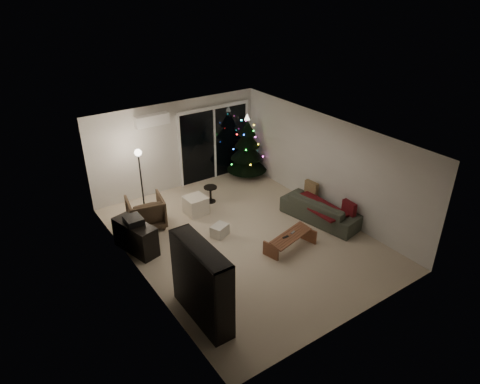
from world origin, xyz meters
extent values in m
plane|color=beige|center=(0.00, 0.00, 0.00)|extent=(6.50, 6.50, 0.00)
plane|color=white|center=(0.00, 0.00, 2.50)|extent=(6.50, 6.50, 0.00)
cube|color=silver|center=(0.00, 3.25, 1.25)|extent=(5.00, 0.02, 2.50)
cube|color=silver|center=(0.00, -3.25, 1.25)|extent=(5.00, 0.02, 2.50)
cube|color=silver|center=(-2.50, 0.00, 1.25)|extent=(0.02, 6.50, 2.50)
cube|color=silver|center=(2.50, 0.00, 1.25)|extent=(0.02, 6.50, 2.50)
cube|color=black|center=(1.20, 3.23, 1.05)|extent=(2.20, 0.02, 2.10)
cube|color=white|center=(-0.70, 3.13, 2.15)|extent=(0.90, 0.22, 0.28)
cube|color=#3F3833|center=(1.20, 3.75, -0.05)|extent=(2.60, 1.00, 0.10)
cube|color=white|center=(1.20, 4.15, 0.50)|extent=(2.20, 0.06, 1.00)
cube|color=black|center=(-2.25, 0.95, 0.35)|extent=(0.69, 1.19, 0.70)
cube|color=black|center=(-2.25, 0.95, 0.77)|extent=(0.35, 0.42, 0.15)
imported|color=#4A3D2C|center=(-1.65, 1.76, 0.39)|extent=(0.98, 1.00, 0.78)
cube|color=beige|center=(-0.36, 1.63, 0.23)|extent=(0.52, 0.52, 0.46)
cube|color=beige|center=(-1.24, 0.03, 0.13)|extent=(0.38, 0.30, 0.27)
cube|color=beige|center=(-0.41, 0.40, 0.14)|extent=(0.48, 0.42, 0.28)
cylinder|color=black|center=(0.27, 1.94, 0.22)|extent=(0.40, 0.40, 0.45)
cylinder|color=black|center=(-1.40, 2.51, 0.82)|extent=(0.26, 0.26, 1.65)
imported|color=#282D24|center=(2.05, -0.42, 0.29)|extent=(1.16, 2.13, 0.59)
cube|color=#56100C|center=(1.95, -0.42, 0.43)|extent=(0.63, 1.45, 0.05)
cube|color=#968659|center=(2.30, 0.23, 0.53)|extent=(0.15, 0.40, 0.39)
cube|color=#56100C|center=(2.30, -1.07, 0.53)|extent=(0.14, 0.40, 0.39)
cube|color=black|center=(0.45, -0.96, 0.38)|extent=(0.15, 0.04, 0.02)
cube|color=slate|center=(0.70, -0.91, 0.38)|extent=(0.14, 0.08, 0.02)
cone|color=black|center=(2.01, 2.73, 0.97)|extent=(1.31, 1.31, 1.94)
camera|label=1|loc=(-4.81, -6.87, 5.58)|focal=32.00mm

